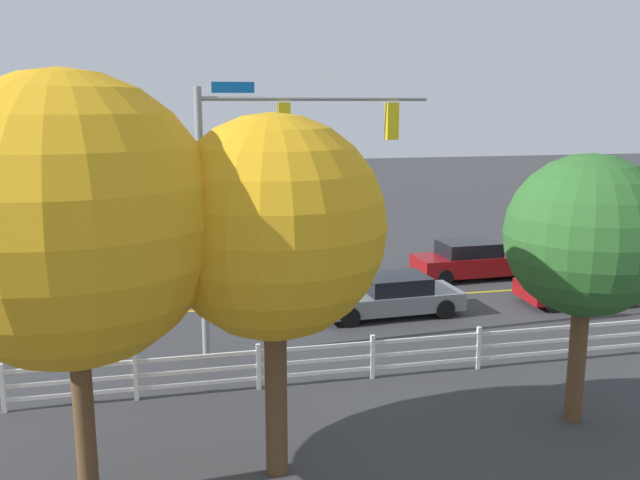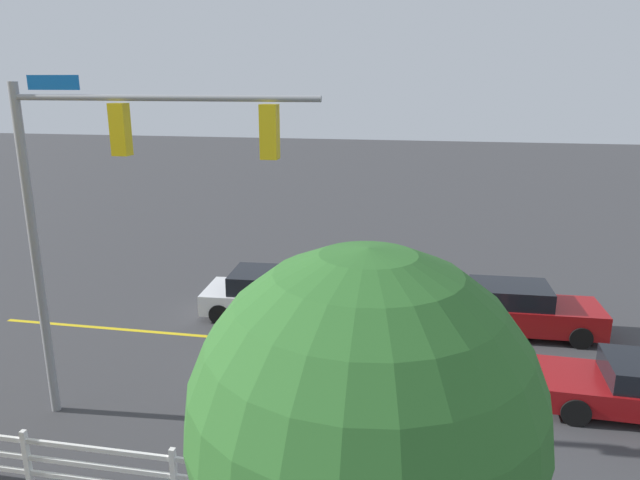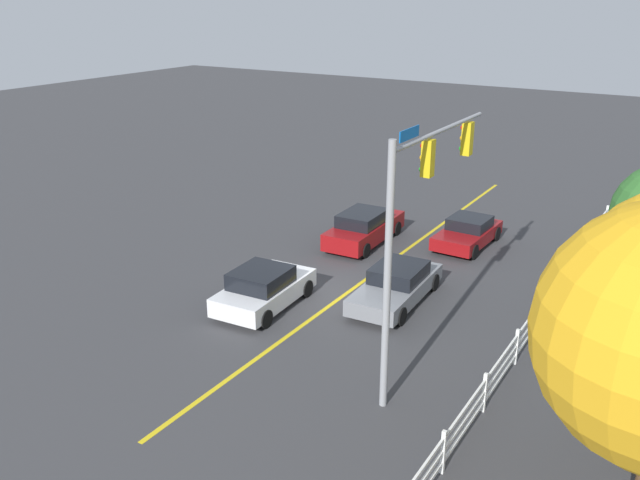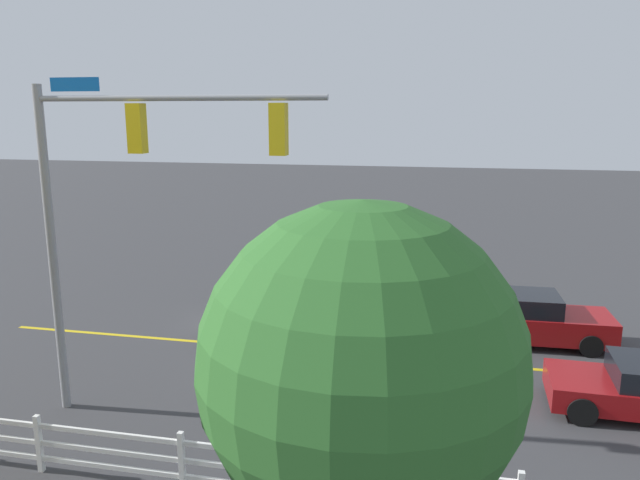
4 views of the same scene
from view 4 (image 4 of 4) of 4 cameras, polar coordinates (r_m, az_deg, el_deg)
The scene contains 7 objects.
ground_plane at distance 17.41m, azimuth 0.78°, elevation -10.59°, with size 120.00×120.00×0.00m, color #38383A.
lane_center_stripe at distance 17.15m, azimuth 14.28°, elevation -11.32°, with size 28.00×0.16×0.01m, color gold.
signal_assembly at distance 13.29m, azimuth -18.30°, elevation 4.70°, with size 6.27×0.38×7.39m.
car_1 at distance 18.89m, azimuth 18.79°, elevation -7.07°, with size 4.81×2.00×1.49m.
car_2 at distance 15.36m, azimuth 2.42°, elevation -11.21°, with size 4.81×2.11×1.32m.
car_3 at distance 19.40m, azimuth -4.11°, elevation -6.00°, with size 4.20×2.22×1.46m.
tree_1 at distance 6.39m, azimuth 3.88°, elevation -11.74°, with size 3.41×3.41×5.86m.
Camera 4 is at (-3.09, 15.76, 6.70)m, focal length 33.81 mm.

